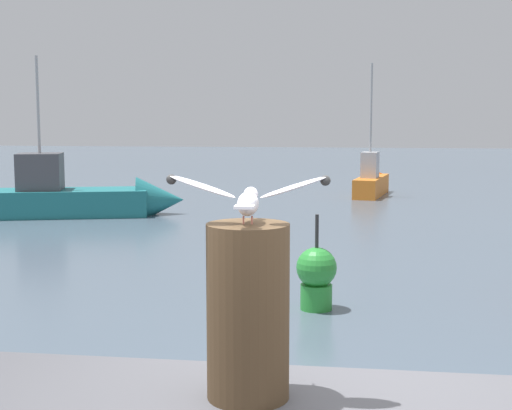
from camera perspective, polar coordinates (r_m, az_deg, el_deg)
name	(u,v)px	position (r m, az deg, el deg)	size (l,w,h in m)	color
mooring_post	(248,311)	(3.15, -0.63, -8.37)	(0.36, 0.36, 0.76)	#4C3823
seagull	(248,196)	(3.06, -0.63, 0.69)	(0.69, 0.39, 0.21)	#C67160
boat_teal	(78,198)	(20.05, -13.80, 0.56)	(6.17, 2.90, 4.49)	#1E7075
boat_orange	(372,182)	(25.02, 9.13, 1.83)	(1.34, 3.72, 4.40)	orange
channel_buoy	(316,276)	(10.07, 4.77, -5.55)	(0.56, 0.56, 1.33)	green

